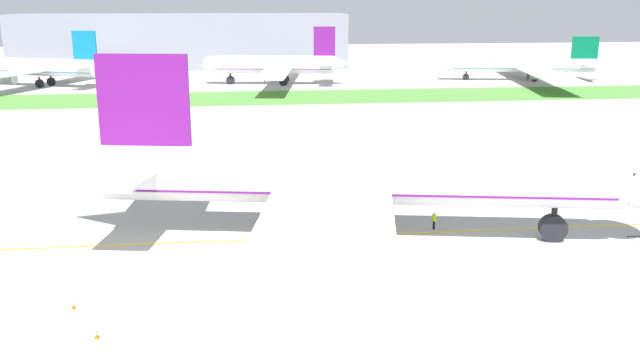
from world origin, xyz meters
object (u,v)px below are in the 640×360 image
object	(u,v)px
traffic_cone_starboard_wing	(97,334)
parked_airliner_far_centre	(37,67)
ground_crew_wingwalker_port	(434,219)
service_truck_baggage_loader	(174,157)
airliner_foreground	(349,177)
parked_airliner_far_outer	(525,66)
traffic_cone_near_nose	(73,305)
parked_airliner_far_right	(277,65)

from	to	relation	value
traffic_cone_starboard_wing	parked_airliner_far_centre	distance (m)	154.12
ground_crew_wingwalker_port	traffic_cone_starboard_wing	xyz separation A→B (m)	(-29.32, -19.71, -0.78)
service_truck_baggage_loader	parked_airliner_far_centre	xyz separation A→B (m)	(-44.15, 98.57, 3.46)
airliner_foreground	parked_airliner_far_outer	world-z (taller)	airliner_foreground
ground_crew_wingwalker_port	parked_airliner_far_outer	xyz separation A→B (m)	(62.82, 125.91, 3.18)
traffic_cone_near_nose	parked_airliner_far_centre	size ratio (longest dim) A/B	0.01
airliner_foreground	service_truck_baggage_loader	bearing A→B (deg)	122.16
airliner_foreground	parked_airliner_far_right	distance (m)	125.97
parked_airliner_far_centre	parked_airliner_far_right	bearing A→B (deg)	-2.97
parked_airliner_far_centre	airliner_foreground	bearing A→B (deg)	-63.86
airliner_foreground	parked_airliner_far_outer	xyz separation A→B (m)	(71.68, 126.98, -1.71)
airliner_foreground	traffic_cone_starboard_wing	size ratio (longest dim) A/B	162.04
airliner_foreground	parked_airliner_far_centre	xyz separation A→B (m)	(-63.46, 129.29, -0.92)
traffic_cone_starboard_wing	parked_airliner_far_outer	size ratio (longest dim) A/B	0.01
ground_crew_wingwalker_port	traffic_cone_near_nose	distance (m)	35.20
traffic_cone_starboard_wing	parked_airliner_far_outer	world-z (taller)	parked_airliner_far_outer
ground_crew_wingwalker_port	service_truck_baggage_loader	size ratio (longest dim) A/B	0.33
ground_crew_wingwalker_port	traffic_cone_near_nose	xyz separation A→B (m)	(-31.96, -14.73, -0.78)
airliner_foreground	traffic_cone_starboard_wing	world-z (taller)	airliner_foreground
ground_crew_wingwalker_port	airliner_foreground	bearing A→B (deg)	-173.09
airliner_foreground	traffic_cone_starboard_wing	distance (m)	28.25
traffic_cone_near_nose	traffic_cone_starboard_wing	world-z (taller)	same
airliner_foreground	parked_airliner_far_outer	bearing A→B (deg)	60.56
ground_crew_wingwalker_port	traffic_cone_starboard_wing	distance (m)	35.34
service_truck_baggage_loader	parked_airliner_far_right	bearing A→B (deg)	78.27
traffic_cone_near_nose	service_truck_baggage_loader	bearing A→B (deg)	85.13
traffic_cone_near_nose	parked_airliner_far_centre	distance (m)	148.61
traffic_cone_near_nose	parked_airliner_far_outer	world-z (taller)	parked_airliner_far_outer
service_truck_baggage_loader	parked_airliner_far_right	distance (m)	97.36
parked_airliner_far_right	parked_airliner_far_outer	bearing A→B (deg)	0.81
parked_airliner_far_right	parked_airliner_far_outer	distance (m)	71.23
airliner_foreground	parked_airliner_far_outer	distance (m)	145.82
airliner_foreground	traffic_cone_near_nose	world-z (taller)	airliner_foreground
parked_airliner_far_right	traffic_cone_near_nose	bearing A→B (deg)	-99.58
ground_crew_wingwalker_port	parked_airliner_far_right	world-z (taller)	parked_airliner_far_right
ground_crew_wingwalker_port	parked_airliner_far_centre	world-z (taller)	parked_airliner_far_centre
traffic_cone_near_nose	traffic_cone_starboard_wing	bearing A→B (deg)	-62.09
traffic_cone_near_nose	parked_airliner_far_centre	bearing A→B (deg)	105.77
traffic_cone_starboard_wing	parked_airliner_far_centre	xyz separation A→B (m)	(-43.00, 147.92, 4.75)
traffic_cone_near_nose	parked_airliner_far_right	size ratio (longest dim) A/B	0.01
service_truck_baggage_loader	traffic_cone_near_nose	bearing A→B (deg)	-94.87
service_truck_baggage_loader	airliner_foreground	bearing A→B (deg)	-57.84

